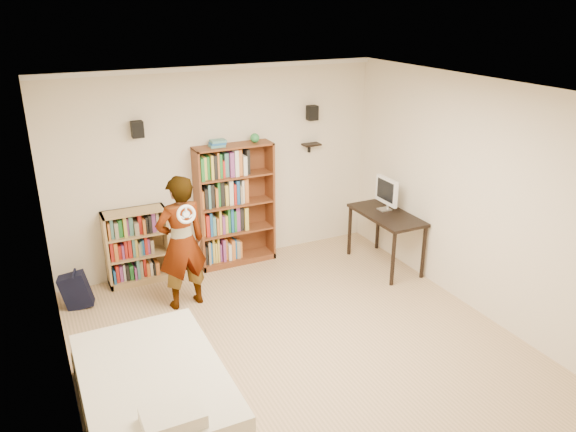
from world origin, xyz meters
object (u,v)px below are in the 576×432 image
object	(u,v)px
low_bookshelf	(137,247)
computer_desk	(385,240)
daybed	(154,387)
tall_bookshelf	(235,205)
person	(181,243)

from	to	relation	value
low_bookshelf	computer_desk	world-z (taller)	low_bookshelf
computer_desk	daybed	distance (m)	3.91
tall_bookshelf	person	distance (m)	1.30
computer_desk	daybed	size ratio (longest dim) A/B	0.61
tall_bookshelf	daybed	xyz separation A→B (m)	(-1.77, -2.60, -0.57)
daybed	person	distance (m)	1.99
daybed	person	world-z (taller)	person
low_bookshelf	computer_desk	xyz separation A→B (m)	(3.16, -1.01, -0.11)
low_bookshelf	daybed	distance (m)	2.65
computer_desk	tall_bookshelf	bearing A→B (deg)	150.89
computer_desk	person	world-z (taller)	person
tall_bookshelf	person	bearing A→B (deg)	-139.55
computer_desk	person	xyz separation A→B (m)	(-2.79, 0.16, 0.43)
daybed	person	xyz separation A→B (m)	(0.78, 1.75, 0.54)
tall_bookshelf	low_bookshelf	distance (m)	1.40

